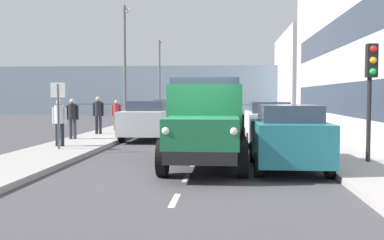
{
  "coord_description": "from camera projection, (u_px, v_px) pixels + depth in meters",
  "views": [
    {
      "loc": [
        -0.99,
        10.59,
        1.97
      ],
      "look_at": [
        0.38,
        -6.34,
        1.03
      ],
      "focal_mm": 41.98,
      "sensor_mm": 36.0,
      "label": 1
    }
  ],
  "objects": [
    {
      "name": "sidewalk_right",
      "position": [
        114.0,
        133.0,
        22.48
      ],
      "size": [
        2.43,
        42.25,
        0.15
      ],
      "primitive_type": "cube",
      "color": "#9E9993",
      "rests_on": "ground_plane"
    },
    {
      "name": "street_sign",
      "position": [
        58.0,
        104.0,
        15.16
      ],
      "size": [
        0.5,
        0.07,
        2.25
      ],
      "color": "#4C4C4C",
      "rests_on": "sidewalk_right"
    },
    {
      "name": "car_teal_kerbside_near",
      "position": [
        287.0,
        136.0,
        11.82
      ],
      "size": [
        1.86,
        3.94,
        1.72
      ],
      "color": "#1E6670",
      "rests_on": "ground_plane"
    },
    {
      "name": "seawall_railing",
      "position": [
        218.0,
        106.0,
        42.48
      ],
      "size": [
        28.08,
        0.08,
        1.2
      ],
      "color": "#4C5156",
      "rests_on": "ground_plane"
    },
    {
      "name": "lamp_post_far",
      "position": [
        160.0,
        71.0,
        38.32
      ],
      "size": [
        0.32,
        1.14,
        6.53
      ],
      "color": "#59595B",
      "rests_on": "sidewalk_right"
    },
    {
      "name": "pedestrian_strolling",
      "position": [
        59.0,
        119.0,
        15.97
      ],
      "size": [
        0.53,
        0.34,
        1.68
      ],
      "color": "black",
      "rests_on": "sidewalk_right"
    },
    {
      "name": "car_white_kerbside_1",
      "position": [
        268.0,
        123.0,
        17.6
      ],
      "size": [
        1.78,
        4.36,
        1.72
      ],
      "color": "white",
      "rests_on": "ground_plane"
    },
    {
      "name": "sidewalk_left",
      "position": [
        305.0,
        134.0,
        21.72
      ],
      "size": [
        2.43,
        42.25,
        0.15
      ],
      "primitive_type": "cube",
      "color": "#9E9993",
      "rests_on": "ground_plane"
    },
    {
      "name": "pedestrian_couple_a",
      "position": [
        117.0,
        113.0,
        23.41
      ],
      "size": [
        0.53,
        0.34,
        1.57
      ],
      "color": "#4C473D",
      "rests_on": "sidewalk_right"
    },
    {
      "name": "car_grey_oppositeside_1",
      "position": [
        168.0,
        113.0,
        26.59
      ],
      "size": [
        1.92,
        4.51,
        1.72
      ],
      "color": "slate",
      "rests_on": "ground_plane"
    },
    {
      "name": "car_silver_oppositeside_0",
      "position": [
        149.0,
        119.0,
        20.03
      ],
      "size": [
        1.96,
        4.64,
        1.72
      ],
      "color": "#B7BABF",
      "rests_on": "ground_plane"
    },
    {
      "name": "car_maroon_oppositeside_2",
      "position": [
        179.0,
        110.0,
        32.41
      ],
      "size": [
        1.93,
        4.66,
        1.72
      ],
      "color": "maroon",
      "rests_on": "ground_plane"
    },
    {
      "name": "road_centreline_markings",
      "position": [
        207.0,
        137.0,
        20.92
      ],
      "size": [
        0.12,
        37.12,
        0.01
      ],
      "color": "silver",
      "rests_on": "ground_plane"
    },
    {
      "name": "traffic_light_near",
      "position": [
        371.0,
        77.0,
        12.12
      ],
      "size": [
        0.28,
        0.41,
        3.2
      ],
      "color": "black",
      "rests_on": "sidewalk_left"
    },
    {
      "name": "ground_plane",
      "position": [
        208.0,
        135.0,
        22.1
      ],
      "size": [
        80.0,
        80.0,
        0.0
      ],
      "primitive_type": "plane",
      "color": "#423F44"
    },
    {
      "name": "pedestrian_with_bag",
      "position": [
        98.0,
        112.0,
        21.08
      ],
      "size": [
        0.53,
        0.34,
        1.76
      ],
      "color": "black",
      "rests_on": "sidewalk_right"
    },
    {
      "name": "pedestrian_in_dark_coat",
      "position": [
        72.0,
        115.0,
        18.66
      ],
      "size": [
        0.53,
        0.34,
        1.68
      ],
      "color": "#383342",
      "rests_on": "sidewalk_right"
    },
    {
      "name": "truck_vintage_green",
      "position": [
        205.0,
        125.0,
        12.02
      ],
      "size": [
        2.17,
        5.64,
        2.43
      ],
      "color": "black",
      "rests_on": "ground_plane"
    },
    {
      "name": "building_far_block",
      "position": [
        325.0,
        75.0,
        41.18
      ],
      "size": [
        7.8,
        13.79,
        7.62
      ],
      "color": "#B7B2B7",
      "rests_on": "ground_plane"
    },
    {
      "name": "lamp_post_promenade",
      "position": [
        125.0,
        56.0,
        25.69
      ],
      "size": [
        0.32,
        1.14,
        6.93
      ],
      "color": "#59595B",
      "rests_on": "sidewalk_right"
    },
    {
      "name": "sea_horizon",
      "position": [
        219.0,
        90.0,
        45.98
      ],
      "size": [
        80.0,
        0.8,
        5.0
      ],
      "primitive_type": "cube",
      "color": "gray",
      "rests_on": "ground_plane"
    }
  ]
}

